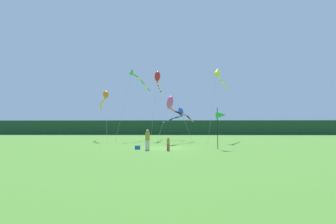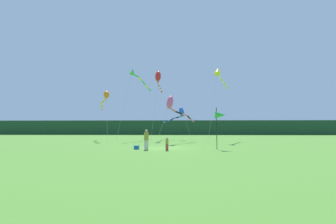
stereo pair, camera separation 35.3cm
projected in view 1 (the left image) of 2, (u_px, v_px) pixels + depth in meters
ground_plane at (166, 148)px, 21.71m from camera, size 120.00×120.00×0.00m
distant_treeline at (171, 128)px, 66.73m from camera, size 108.00×2.73×4.17m
person_adult at (147, 138)px, 19.76m from camera, size 0.39×0.39×1.77m
person_child at (168, 143)px, 19.13m from camera, size 0.25×0.25×1.14m
cooler_box at (138, 147)px, 20.30m from camera, size 0.44×0.37×0.33m
banner_flag_pole at (221, 115)px, 20.68m from camera, size 0.90×0.70×3.76m
kite_blue at (179, 113)px, 37.11m from camera, size 5.32×5.95×5.45m
kite_red at (158, 78)px, 36.52m from camera, size 1.10×10.14×11.11m
kite_yellow at (218, 73)px, 32.73m from camera, size 4.61×8.12×10.69m
kite_rainbow at (173, 105)px, 28.50m from camera, size 4.91×8.55×6.05m
kite_green at (136, 75)px, 36.74m from camera, size 3.93×9.33×11.46m
kite_orange at (105, 97)px, 33.82m from camera, size 4.09×9.80×7.49m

